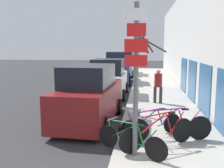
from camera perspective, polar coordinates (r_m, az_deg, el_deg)
The scene contains 14 objects.
ground_plane at distance 13.49m, azimuth -0.46°, elevation -3.68°, with size 80.00×80.00×0.00m, color #333335.
sidewalk_curb at distance 16.13m, azimuth 10.08°, elevation -1.53°, with size 3.20×32.00×0.15m.
building_facade at distance 16.01m, azimuth 16.73°, elevation 9.48°, with size 0.23×32.00×6.50m.
signpost at distance 5.98m, azimuth 5.47°, elevation 2.21°, with size 0.56×0.14×3.72m.
bicycle_0 at distance 6.46m, azimuth 4.26°, elevation -12.69°, with size 1.78×1.06×0.84m.
bicycle_1 at distance 6.90m, azimuth 10.54°, elevation -10.96°, with size 2.02×1.37×0.97m.
bicycle_2 at distance 7.40m, azimuth 12.87°, elevation -9.63°, with size 2.51×0.73×0.98m.
bicycle_3 at distance 7.66m, azimuth 8.94°, elevation -9.25°, with size 1.87×1.24×0.86m.
parked_car_0 at distance 9.36m, azimuth -5.21°, elevation -2.88°, with size 2.18×4.54×2.18m.
parked_car_1 at distance 14.40m, azimuth -0.80°, elevation 1.06°, with size 2.09×4.21×2.17m.
parked_car_2 at distance 19.58m, azimuth 1.29°, elevation 3.42°, with size 2.21×4.64×2.47m.
parked_car_3 at distance 25.14m, azimuth 2.76°, elevation 4.39°, with size 2.17×4.72×2.34m.
pedestrian_near at distance 12.15m, azimuth 10.50°, elevation 0.09°, with size 0.42×0.37×1.64m.
street_tree at distance 9.67m, azimuth 6.02°, elevation 2.54°, with size 1.27×1.77×3.46m.
Camera 1 is at (1.75, -1.87, 2.84)m, focal length 40.00 mm.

